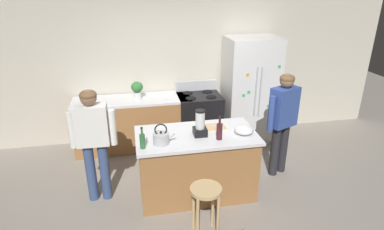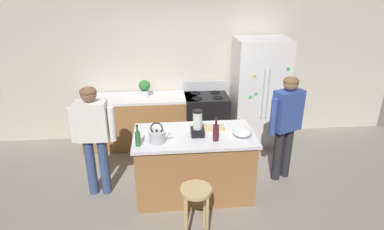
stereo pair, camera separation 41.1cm
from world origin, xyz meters
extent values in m
plane|color=gray|center=(0.00, 0.00, 0.00)|extent=(14.00, 14.00, 0.00)
cube|color=beige|center=(0.00, 1.95, 1.35)|extent=(8.00, 0.10, 2.70)
cube|color=#9E6B3D|center=(0.00, 0.00, 0.43)|extent=(1.53, 0.79, 0.87)
cube|color=silver|center=(0.00, 0.00, 0.89)|extent=(1.59, 0.85, 0.04)
cube|color=#9E6B3D|center=(-0.80, 1.55, 0.43)|extent=(2.00, 0.64, 0.87)
cube|color=silver|center=(-0.80, 1.55, 0.89)|extent=(2.00, 0.64, 0.04)
cube|color=silver|center=(1.30, 1.50, 0.95)|extent=(0.90, 0.70, 1.90)
cylinder|color=#B7BABF|center=(1.26, 1.13, 1.04)|extent=(0.02, 0.02, 0.85)
cylinder|color=#B7BABF|center=(1.34, 1.13, 1.04)|extent=(0.02, 0.02, 0.85)
cube|color=orange|center=(1.10, 1.15, 1.34)|extent=(0.05, 0.01, 0.05)
cube|color=#3FB259|center=(1.05, 1.15, 0.99)|extent=(0.05, 0.01, 0.05)
cube|color=#3FB259|center=(1.52, 1.15, 0.76)|extent=(0.05, 0.01, 0.05)
cube|color=#3FB259|center=(1.65, 1.15, 1.45)|extent=(0.05, 0.01, 0.05)
cube|color=#3FB259|center=(1.14, 1.15, 1.04)|extent=(0.05, 0.01, 0.05)
cube|color=black|center=(0.37, 1.52, 0.45)|extent=(0.76, 0.64, 0.91)
cube|color=black|center=(0.37, 1.20, 0.41)|extent=(0.60, 0.01, 0.24)
cube|color=#B7BABF|center=(0.37, 1.81, 1.00)|extent=(0.76, 0.06, 0.18)
cylinder|color=black|center=(0.19, 1.37, 0.91)|extent=(0.18, 0.18, 0.01)
cylinder|color=black|center=(0.55, 1.37, 0.91)|extent=(0.18, 0.18, 0.01)
cylinder|color=black|center=(0.19, 1.67, 0.91)|extent=(0.18, 0.18, 0.01)
cylinder|color=black|center=(0.55, 1.67, 0.91)|extent=(0.18, 0.18, 0.01)
cylinder|color=#384C7A|center=(-1.41, 0.13, 0.42)|extent=(0.13, 0.13, 0.84)
cylinder|color=#384C7A|center=(-1.23, 0.12, 0.42)|extent=(0.13, 0.13, 0.84)
cube|color=white|center=(-1.32, 0.12, 1.10)|extent=(0.41, 0.23, 0.53)
cylinder|color=white|center=(-1.57, 0.13, 1.05)|extent=(0.09, 0.09, 0.48)
cylinder|color=white|center=(-1.07, 0.12, 1.05)|extent=(0.09, 0.09, 0.48)
sphere|color=#8C664C|center=(-1.32, 0.12, 1.46)|extent=(0.21, 0.21, 0.20)
ellipsoid|color=brown|center=(-1.32, 0.12, 1.50)|extent=(0.22, 0.22, 0.12)
cylinder|color=#26262B|center=(1.43, 0.29, 0.40)|extent=(0.17, 0.17, 0.80)
cylinder|color=#26262B|center=(1.26, 0.23, 0.40)|extent=(0.17, 0.17, 0.80)
cube|color=#334C99|center=(1.34, 0.26, 1.09)|extent=(0.45, 0.35, 0.58)
cylinder|color=#334C99|center=(1.58, 0.35, 1.04)|extent=(0.12, 0.12, 0.52)
cylinder|color=#334C99|center=(1.11, 0.17, 1.04)|extent=(0.12, 0.12, 0.52)
sphere|color=#8C664C|center=(1.34, 0.26, 1.48)|extent=(0.26, 0.26, 0.20)
ellipsoid|color=brown|center=(1.34, 0.26, 1.52)|extent=(0.27, 0.27, 0.12)
cylinder|color=tan|center=(-0.06, -0.82, 0.62)|extent=(0.36, 0.36, 0.04)
cylinder|color=tan|center=(-0.18, -0.94, 0.30)|extent=(0.04, 0.04, 0.60)
cylinder|color=tan|center=(0.05, -0.94, 0.30)|extent=(0.04, 0.04, 0.60)
cylinder|color=tan|center=(-0.18, -0.70, 0.30)|extent=(0.04, 0.04, 0.60)
cylinder|color=tan|center=(0.05, -0.70, 0.30)|extent=(0.04, 0.04, 0.60)
cone|color=gray|center=(0.33, -1.08, 0.23)|extent=(0.04, 0.04, 0.03)
cylinder|color=silver|center=(-0.70, 1.55, 0.97)|extent=(0.14, 0.14, 0.12)
ellipsoid|color=#337A38|center=(-0.70, 1.55, 1.12)|extent=(0.20, 0.20, 0.18)
cube|color=black|center=(0.04, -0.04, 0.96)|extent=(0.17, 0.17, 0.10)
cylinder|color=silver|center=(0.04, -0.04, 1.12)|extent=(0.12, 0.12, 0.23)
cylinder|color=black|center=(0.04, -0.04, 1.25)|extent=(0.12, 0.12, 0.02)
cylinder|color=#2D6638|center=(-0.71, -0.25, 1.00)|extent=(0.07, 0.07, 0.18)
cylinder|color=#2D6638|center=(-0.71, -0.25, 1.13)|extent=(0.03, 0.03, 0.08)
cylinder|color=black|center=(-0.71, -0.25, 1.18)|extent=(0.03, 0.03, 0.02)
cylinder|color=#471923|center=(0.25, -0.20, 1.01)|extent=(0.08, 0.08, 0.21)
cylinder|color=#471923|center=(0.25, -0.20, 1.16)|extent=(0.03, 0.03, 0.09)
cylinder|color=black|center=(0.25, -0.20, 1.22)|extent=(0.03, 0.03, 0.02)
ellipsoid|color=white|center=(0.61, -0.11, 0.97)|extent=(0.25, 0.25, 0.11)
cylinder|color=#B7BABF|center=(-0.48, -0.18, 0.98)|extent=(0.20, 0.20, 0.14)
sphere|color=black|center=(-0.48, -0.18, 1.06)|extent=(0.03, 0.03, 0.03)
cylinder|color=#B7BABF|center=(-0.35, -0.18, 1.00)|extent=(0.09, 0.03, 0.08)
torus|color=black|center=(-0.48, -0.18, 1.10)|extent=(0.16, 0.02, 0.16)
cube|color=tan|center=(0.28, 0.16, 0.92)|extent=(0.30, 0.20, 0.02)
cube|color=#B7BABF|center=(0.30, 0.16, 0.93)|extent=(0.22, 0.11, 0.01)
camera|label=1|loc=(-0.79, -3.71, 2.76)|focal=30.03mm
camera|label=2|loc=(-0.39, -3.77, 2.76)|focal=30.03mm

